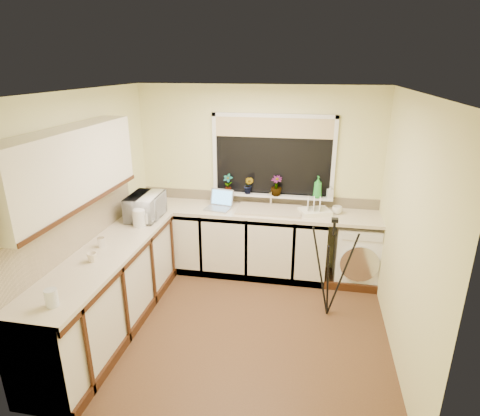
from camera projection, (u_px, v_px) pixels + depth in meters
name	position (u px, v px, depth m)	size (l,w,h in m)	color
floor	(236.00, 323.00, 4.37)	(3.20, 3.20, 0.00)	brown
ceiling	(235.00, 92.00, 3.54)	(3.20, 3.20, 0.00)	white
wall_back	(258.00, 179.00, 5.34)	(3.20, 3.20, 0.00)	beige
wall_front	(191.00, 304.00, 2.57)	(3.20, 3.20, 0.00)	beige
wall_left	(88.00, 210.00, 4.24)	(3.00, 3.00, 0.00)	beige
wall_right	(406.00, 231.00, 3.68)	(3.00, 3.00, 0.00)	beige
base_cabinet_back	(230.00, 241.00, 5.39)	(2.55, 0.60, 0.86)	silver
base_cabinet_left	(109.00, 292.00, 4.18)	(0.54, 2.40, 0.86)	silver
worktop_back	(254.00, 211.00, 5.18)	(3.20, 0.60, 0.04)	beige
worktop_left	(104.00, 253.00, 4.02)	(0.60, 2.40, 0.04)	beige
upper_cabinet	(70.00, 168.00, 3.60)	(0.28, 1.90, 0.70)	silver
splashback_left	(75.00, 229.00, 3.99)	(0.02, 2.40, 0.45)	beige
splashback_back	(257.00, 198.00, 5.42)	(3.20, 0.02, 0.14)	beige
window_glass	(273.00, 156.00, 5.19)	(1.50, 0.02, 1.00)	black
window_blind	(274.00, 128.00, 5.03)	(1.50, 0.02, 0.25)	tan
windowsill	(271.00, 195.00, 5.31)	(1.60, 0.14, 0.03)	white
sink	(269.00, 210.00, 5.14)	(0.82, 0.46, 0.03)	tan
faucet	(271.00, 198.00, 5.27)	(0.03, 0.03, 0.24)	silver
washing_machine	(357.00, 252.00, 5.13)	(0.56, 0.55, 0.80)	white
laptop	(220.00, 203.00, 5.23)	(0.36, 0.34, 0.23)	#94959C
kettle	(139.00, 218.00, 4.62)	(0.15, 0.15, 0.20)	silver
dish_rack	(315.00, 212.00, 5.03)	(0.37, 0.28, 0.06)	white
tripod	(331.00, 268.00, 4.35)	(0.58, 0.58, 1.17)	black
glass_jug	(51.00, 298.00, 3.09)	(0.10, 0.10, 0.14)	silver
steel_jar	(101.00, 242.00, 4.11)	(0.07, 0.07, 0.10)	white
microwave	(145.00, 206.00, 4.86)	(0.53, 0.36, 0.30)	white
plant_a	(228.00, 183.00, 5.34)	(0.13, 0.09, 0.25)	#999999
plant_b	(249.00, 185.00, 5.28)	(0.13, 0.10, 0.24)	#999999
plant_c	(276.00, 186.00, 5.22)	(0.15, 0.15, 0.26)	#999999
soap_bottle_green	(318.00, 187.00, 5.12)	(0.11, 0.11, 0.29)	green
soap_bottle_clear	(330.00, 192.00, 5.14)	(0.08, 0.08, 0.17)	#999999
cup_back	(337.00, 210.00, 5.02)	(0.12, 0.12, 0.10)	white
cup_left	(92.00, 257.00, 3.80)	(0.10, 0.10, 0.09)	#F0DFC5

